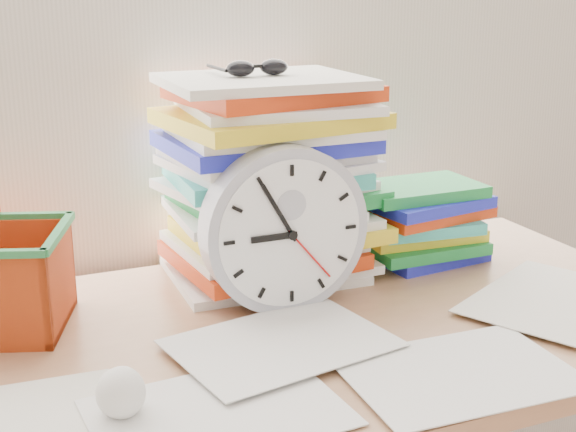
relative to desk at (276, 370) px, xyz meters
name	(u,v)px	position (x,y,z in m)	size (l,w,h in m)	color
desk	(276,370)	(0.00, 0.00, 0.00)	(1.40, 0.70, 0.75)	#A7744E
paper_stack	(270,178)	(0.08, 0.22, 0.26)	(0.36, 0.30, 0.36)	white
clock	(284,229)	(0.04, 0.07, 0.21)	(0.27, 0.27, 0.05)	#ABACB9
sunglasses	(257,68)	(0.06, 0.22, 0.45)	(0.12, 0.11, 0.03)	black
book_stack	(422,222)	(0.38, 0.18, 0.15)	(0.25, 0.20, 0.15)	white
crumpled_ball	(120,392)	(-0.28, -0.17, 0.11)	(0.06, 0.06, 0.06)	white
scattered_papers	(276,324)	(0.00, 0.00, 0.08)	(1.26, 0.42, 0.02)	white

